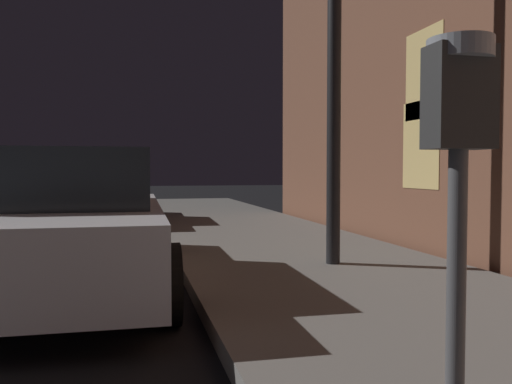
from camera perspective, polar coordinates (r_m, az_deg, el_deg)
parking_meter at (r=1.64m, az=21.23°, el=3.00°), size 0.19×0.19×1.47m
car_white at (r=5.61m, az=-19.66°, el=-3.15°), size 2.08×4.55×1.43m
car_black at (r=11.82m, az=-16.52°, el=-0.31°), size 2.17×4.32×1.43m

